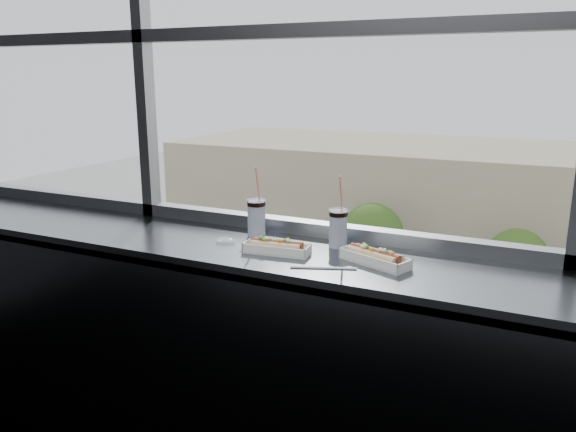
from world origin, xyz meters
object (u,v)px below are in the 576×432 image
at_px(soda_cup_right, 338,226).
at_px(tree_left, 372,234).
at_px(loose_straw, 323,268).
at_px(car_far_b, 548,337).
at_px(wrapper, 225,240).
at_px(car_near_b, 330,387).
at_px(pedestrian_a, 378,289).
at_px(hotdog_tray_right, 375,257).
at_px(pedestrian_b, 508,308).
at_px(tree_center, 517,259).
at_px(car_near_a, 131,335).
at_px(hotdog_tray_left, 277,247).
at_px(soda_cup_left, 256,216).

bearing_deg(soda_cup_right, tree_left, 106.13).
bearing_deg(loose_straw, car_far_b, 65.97).
xyz_separation_m(wrapper, car_near_b, (-5.59, 16.28, -11.06)).
bearing_deg(pedestrian_a, hotdog_tray_right, -164.51).
bearing_deg(pedestrian_b, car_near_b, 62.63).
relative_size(soda_cup_right, car_far_b, 0.05).
bearing_deg(car_near_b, tree_center, -20.67).
bearing_deg(pedestrian_b, car_near_a, 35.20).
bearing_deg(car_near_b, pedestrian_b, -22.38).
bearing_deg(hotdog_tray_right, pedestrian_b, 112.86).
relative_size(car_far_b, car_near_a, 1.01).
relative_size(soda_cup_right, car_near_b, 0.05).
height_order(hotdog_tray_left, hotdog_tray_right, hotdog_tray_right).
xyz_separation_m(hotdog_tray_right, soda_cup_right, (-0.21, 0.15, 0.06)).
distance_m(loose_straw, tree_left, 30.71).
bearing_deg(car_near_b, car_near_a, 94.99).
bearing_deg(car_near_b, tree_left, 14.80).
xyz_separation_m(hotdog_tray_right, pedestrian_b, (-0.63, 27.17, -11.00)).
distance_m(hotdog_tray_right, pedestrian_a, 30.47).
bearing_deg(car_far_b, car_near_a, 111.42).
distance_m(loose_straw, wrapper, 0.54).
height_order(wrapper, car_far_b, wrapper).
distance_m(hotdog_tray_left, hotdog_tray_right, 0.41).
height_order(soda_cup_right, tree_left, soda_cup_right).
height_order(soda_cup_left, pedestrian_a, soda_cup_left).
height_order(car_far_b, tree_left, tree_left).
xyz_separation_m(soda_cup_left, soda_cup_right, (0.39, 0.01, -0.00)).
xyz_separation_m(soda_cup_left, tree_center, (0.10, 28.14, -8.75)).
distance_m(hotdog_tray_right, wrapper, 0.68).
xyz_separation_m(hotdog_tray_left, car_near_a, (-15.66, 16.33, -10.94)).
height_order(hotdog_tray_right, pedestrian_a, hotdog_tray_right).
xyz_separation_m(soda_cup_right, wrapper, (-0.47, -0.15, -0.08)).
xyz_separation_m(loose_straw, tree_center, (-0.34, 28.42, -8.66)).
height_order(loose_straw, tree_left, loose_straw).
height_order(car_far_b, pedestrian_a, car_far_b).
distance_m(soda_cup_left, wrapper, 0.19).
bearing_deg(soda_cup_left, tree_left, 105.38).
bearing_deg(wrapper, loose_straw, -15.09).
xyz_separation_m(hotdog_tray_left, pedestrian_a, (-7.17, 27.36, -11.16)).
distance_m(hotdog_tray_left, pedestrian_b, 29.36).
xyz_separation_m(wrapper, tree_center, (0.18, 28.28, -8.67)).
distance_m(soda_cup_right, tree_center, 29.46).
height_order(car_near_b, pedestrian_a, car_near_b).
bearing_deg(wrapper, pedestrian_a, 104.16).
relative_size(hotdog_tray_right, soda_cup_right, 0.97).
relative_size(hotdog_tray_left, pedestrian_b, 0.13).
distance_m(car_near_a, tree_center, 19.78).
xyz_separation_m(loose_straw, pedestrian_a, (-7.41, 27.46, -11.14)).
distance_m(car_near_b, tree_left, 12.50).
bearing_deg(tree_left, car_far_b, -22.56).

